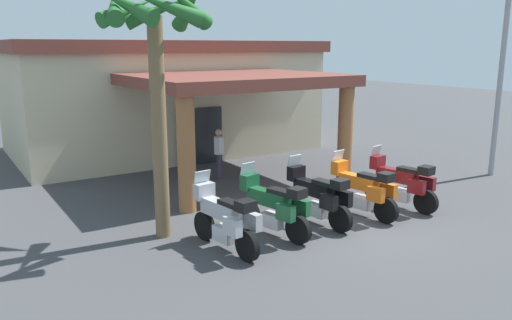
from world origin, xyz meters
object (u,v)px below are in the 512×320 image
Objects in this scene: motel_building at (164,95)px; pedestrian at (219,150)px; motorcycle_orange at (362,190)px; motorcycle_silver at (225,219)px; motorcycle_green at (274,207)px; roadside_sign at (505,33)px; motorcycle_maroon at (401,183)px; motorcycle_black at (318,197)px; palm_tree_roadside at (155,42)px.

motel_building is 5.62m from pedestrian.
pedestrian is (-1.12, 5.44, 0.25)m from motorcycle_orange.
motorcycle_silver is 1.01× the size of motorcycle_green.
motorcycle_orange is at bearing -174.75° from roadside_sign.
motorcycle_green and motorcycle_maroon have the same top height.
roadside_sign is (8.17, 0.46, 4.03)m from motorcycle_black.
pedestrian is at bearing 15.33° from motorcycle_maroon.
motorcycle_black is 5.28m from palm_tree_roadside.
pedestrian is at bearing -34.38° from motorcycle_silver.
motorcycle_maroon is 1.34× the size of pedestrian.
motel_building is 11.53m from motorcycle_silver.
motorcycle_black is 1.00× the size of motorcycle_orange.
motorcycle_green is (1.36, 0.13, 0.00)m from motorcycle_silver.
motorcycle_black is 0.31× the size of roadside_sign.
motorcycle_black is 1.37m from motorcycle_orange.
pedestrian reaches higher than motorcycle_green.
motel_building is 5.66× the size of motorcycle_silver.
motorcycle_maroon is (1.36, -0.10, 0.00)m from motorcycle_orange.
roadside_sign is (7.43, -10.25, 2.43)m from motel_building.
motel_building is 5.68× the size of motorcycle_maroon.
motorcycle_black is at bearing 75.67° from motorcycle_maroon.
pedestrian reaches higher than motorcycle_black.
motorcycle_green is 1.33× the size of pedestrian.
motel_building reaches higher than motorcycle_green.
motorcycle_green is at bearing -32.54° from palm_tree_roadside.
motorcycle_orange is 5.56m from pedestrian.
motorcycle_maroon is 0.31× the size of roadside_sign.
motel_building is 5.71× the size of motorcycle_green.
motorcycle_green is 0.99× the size of motorcycle_orange.
roadside_sign reaches higher than motorcycle_green.
pedestrian reaches higher than motorcycle_orange.
motorcycle_maroon is at bearing -172.37° from roadside_sign.
palm_tree_roadside reaches higher than motorcycle_maroon.
motorcycle_black is at bearing -100.28° from motorcycle_green.
roadside_sign is (9.53, 0.50, 4.03)m from motorcycle_green.
motorcycle_silver is (-3.46, -10.88, -1.60)m from motel_building.
motorcycle_orange is 7.93m from roadside_sign.
motorcycle_black is (-0.74, -10.72, -1.60)m from motel_building.
palm_tree_roadside is at bearing 63.84° from motorcycle_black.
palm_tree_roadside is at bearing -113.27° from motel_building.
motorcycle_silver is at bearing -106.45° from motel_building.
motel_building is at bearing -9.15° from motorcycle_black.
motel_building is 11.07m from motorcycle_green.
motorcycle_black and motorcycle_orange have the same top height.
motorcycle_green is (-2.10, -10.75, -1.60)m from motel_building.
motorcycle_green is 4.49m from palm_tree_roadside.
motorcycle_orange is at bearing 76.87° from motorcycle_maroon.
motorcycle_silver and motorcycle_maroon have the same top height.
motorcycle_maroon is (2.73, -0.26, 0.00)m from motorcycle_black.
palm_tree_roadside is (-6.25, 1.61, 3.69)m from motorcycle_maroon.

